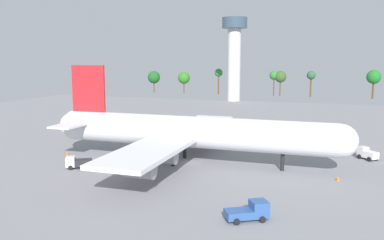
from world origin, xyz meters
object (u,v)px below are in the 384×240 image
object	(u,v)px
baggage_tug	(250,211)
cargo_loader	(78,162)
safety_cone_tail	(67,153)
maintenance_van	(367,154)
control_tower	(234,51)
safety_cone_nose	(338,178)
cargo_airplane	(191,132)

from	to	relation	value
baggage_tug	cargo_loader	bearing A→B (deg)	157.92
safety_cone_tail	baggage_tug	bearing A→B (deg)	-27.46
cargo_loader	maintenance_van	world-z (taller)	maintenance_van
baggage_tug	control_tower	world-z (taller)	control_tower
maintenance_van	baggage_tug	bearing A→B (deg)	-113.21
maintenance_van	safety_cone_tail	bearing A→B (deg)	-164.66
cargo_loader	safety_cone_nose	world-z (taller)	cargo_loader
cargo_loader	control_tower	bearing A→B (deg)	90.04
cargo_loader	control_tower	size ratio (longest dim) A/B	0.12
cargo_airplane	maintenance_van	distance (m)	35.58
cargo_airplane	safety_cone_tail	world-z (taller)	cargo_airplane
maintenance_van	control_tower	size ratio (longest dim) A/B	0.11
safety_cone_nose	control_tower	bearing A→B (deg)	110.60
control_tower	cargo_airplane	bearing A→B (deg)	-81.07
cargo_airplane	safety_cone_nose	size ratio (longest dim) A/B	73.79
baggage_tug	safety_cone_nose	size ratio (longest dim) A/B	7.21
maintenance_van	cargo_loader	bearing A→B (deg)	-154.48
safety_cone_tail	cargo_loader	bearing A→B (deg)	-45.22
maintenance_van	control_tower	bearing A→B (deg)	116.24
baggage_tug	cargo_loader	distance (m)	37.11
baggage_tug	safety_cone_tail	xyz separation A→B (m)	(-42.43, 22.05, -0.73)
cargo_airplane	safety_cone_nose	bearing A→B (deg)	-7.12
baggage_tug	maintenance_van	size ratio (longest dim) A/B	1.39
cargo_loader	control_tower	distance (m)	129.35
safety_cone_nose	control_tower	size ratio (longest dim) A/B	0.02
cargo_airplane	control_tower	distance (m)	119.60
maintenance_van	safety_cone_tail	xyz separation A→B (m)	(-58.80, -16.14, -0.80)
safety_cone_tail	safety_cone_nose	bearing A→B (deg)	-0.98
cargo_airplane	control_tower	bearing A→B (deg)	98.93
safety_cone_nose	safety_cone_tail	size ratio (longest dim) A/B	0.99
cargo_loader	maintenance_van	bearing A→B (deg)	25.52
cargo_airplane	cargo_loader	world-z (taller)	cargo_airplane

